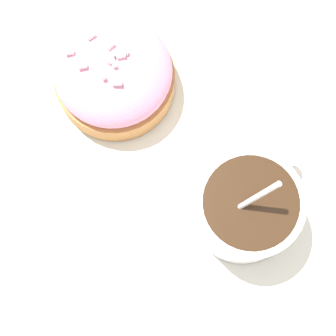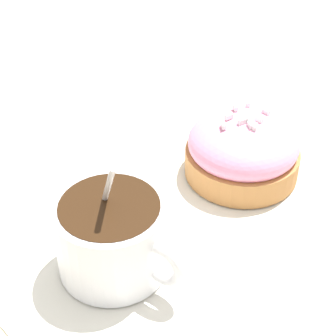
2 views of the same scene
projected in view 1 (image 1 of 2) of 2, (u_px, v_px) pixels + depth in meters
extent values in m
plane|color=#C6B793|center=(171.00, 155.00, 0.47)|extent=(3.00, 3.00, 0.00)
cube|color=white|center=(171.00, 155.00, 0.46)|extent=(0.34, 0.34, 0.00)
cylinder|color=white|center=(246.00, 209.00, 0.42)|extent=(0.08, 0.08, 0.06)
cylinder|color=#331E0F|center=(250.00, 203.00, 0.40)|extent=(0.07, 0.07, 0.01)
torus|color=white|center=(281.00, 164.00, 0.43)|extent=(0.02, 0.04, 0.04)
ellipsoid|color=silver|center=(266.00, 203.00, 0.44)|extent=(0.02, 0.03, 0.01)
cylinder|color=silver|center=(238.00, 208.00, 0.40)|extent=(0.02, 0.05, 0.09)
cylinder|color=#B2753D|center=(111.00, 84.00, 0.46)|extent=(0.10, 0.10, 0.02)
ellipsoid|color=pink|center=(108.00, 75.00, 0.45)|extent=(0.09, 0.09, 0.04)
cube|color=white|center=(115.00, 62.00, 0.42)|extent=(0.01, 0.00, 0.00)
cube|color=white|center=(91.00, 36.00, 0.43)|extent=(0.00, 0.01, 0.00)
cube|color=white|center=(102.00, 75.00, 0.42)|extent=(0.01, 0.00, 0.00)
cube|color=white|center=(121.00, 56.00, 0.42)|extent=(0.01, 0.01, 0.00)
cube|color=white|center=(82.00, 66.00, 0.42)|extent=(0.01, 0.01, 0.00)
cube|color=white|center=(110.00, 46.00, 0.43)|extent=(0.00, 0.01, 0.00)
cube|color=white|center=(69.00, 52.00, 0.43)|extent=(0.01, 0.01, 0.00)
cube|color=white|center=(117.00, 54.00, 0.42)|extent=(0.01, 0.01, 0.00)
cube|color=white|center=(117.00, 83.00, 0.42)|extent=(0.01, 0.01, 0.00)
cube|color=white|center=(124.00, 52.00, 0.43)|extent=(0.01, 0.01, 0.00)
cube|color=white|center=(114.00, 57.00, 0.42)|extent=(0.01, 0.01, 0.00)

